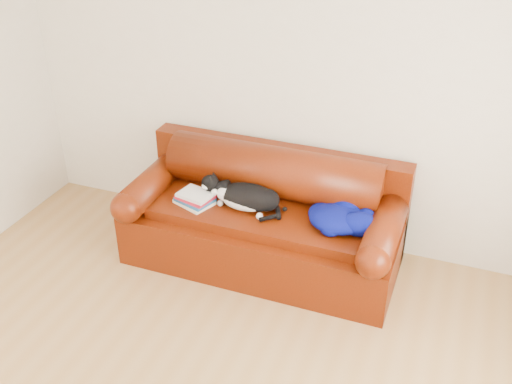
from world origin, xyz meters
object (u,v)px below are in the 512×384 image
sofa_base (263,236)px  cat (248,198)px  blanket (341,217)px  book_stack (195,198)px

sofa_base → cat: bearing=-153.0°
cat → blanket: (0.72, 0.02, -0.02)m
sofa_base → cat: (-0.10, -0.05, 0.36)m
sofa_base → blanket: blanket is taller
cat → blanket: bearing=3.2°
sofa_base → blanket: bearing=-3.2°
blanket → book_stack: bearing=-174.7°
cat → book_stack: bearing=-166.2°
sofa_base → blanket: 0.70m
sofa_base → book_stack: bearing=-164.6°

